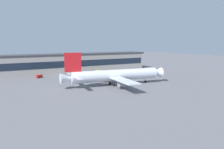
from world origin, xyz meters
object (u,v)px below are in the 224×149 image
Objects in this scene: pushback_tractor at (98,71)px; baggage_tug at (39,76)px; airliner at (114,75)px; catering_truck at (77,72)px.

baggage_tug reaches higher than pushback_tractor.
airliner is at bearing -108.04° from pushback_tractor.
catering_truck is (-3.47, 40.16, -2.85)m from airliner.
catering_truck is 19.80m from pushback_tractor.
catering_truck reaches higher than pushback_tractor.
airliner is at bearing -85.06° from catering_truck.
baggage_tug is (-26.83, 44.36, -4.06)m from airliner.
airliner is 40.41m from catering_truck.
baggage_tug is at bearing -176.86° from pushback_tractor.
airliner is at bearing -58.83° from baggage_tug.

